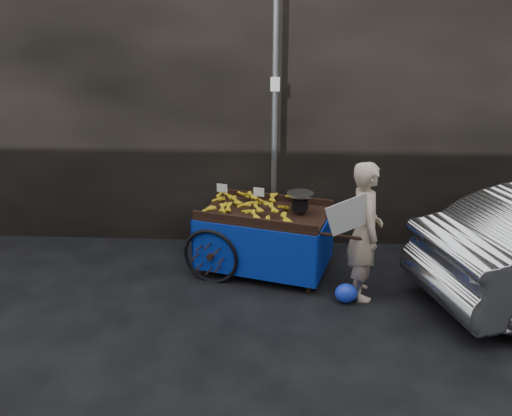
{
  "coord_description": "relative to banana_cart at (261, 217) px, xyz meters",
  "views": [
    {
      "loc": [
        0.41,
        -5.4,
        3.15
      ],
      "look_at": [
        0.09,
        0.5,
        0.95
      ],
      "focal_mm": 35.0,
      "sensor_mm": 36.0,
      "label": 1
    }
  ],
  "objects": [
    {
      "name": "ground",
      "position": [
        -0.15,
        -0.69,
        -0.75
      ],
      "size": [
        80.0,
        80.0,
        0.0
      ],
      "primitive_type": "plane",
      "color": "black",
      "rests_on": "ground"
    },
    {
      "name": "building_wall",
      "position": [
        0.24,
        1.91,
        1.75
      ],
      "size": [
        13.5,
        2.0,
        5.0
      ],
      "color": "black",
      "rests_on": "ground"
    },
    {
      "name": "street_pole",
      "position": [
        0.15,
        0.61,
        1.25
      ],
      "size": [
        0.12,
        0.1,
        4.0
      ],
      "color": "slate",
      "rests_on": "ground"
    },
    {
      "name": "banana_cart",
      "position": [
        0.0,
        0.0,
        0.0
      ],
      "size": [
        2.43,
        1.56,
        1.22
      ],
      "rotation": [
        0.0,
        0.0,
        -0.28
      ],
      "color": "black",
      "rests_on": "ground"
    },
    {
      "name": "vendor",
      "position": [
        1.25,
        -0.62,
        0.09
      ],
      "size": [
        0.73,
        0.64,
        1.69
      ],
      "rotation": [
        0.0,
        0.0,
        1.63
      ],
      "color": "#C1A98F",
      "rests_on": "ground"
    },
    {
      "name": "plastic_bag",
      "position": [
        1.05,
        -0.82,
        -0.63
      ],
      "size": [
        0.27,
        0.22,
        0.24
      ],
      "primitive_type": "ellipsoid",
      "color": "#1B35D1",
      "rests_on": "ground"
    }
  ]
}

